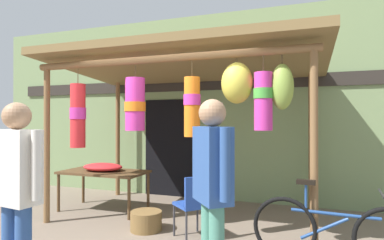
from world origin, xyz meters
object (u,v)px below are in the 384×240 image
object	(u,v)px
flower_heap_on_table	(103,167)
folding_chair	(195,201)
vendor_in_orange	(17,184)
display_table	(104,175)
customer_foreground	(212,182)
parked_bicycle	(334,233)
wicker_basket_by_table	(146,221)

from	to	relation	value
flower_heap_on_table	folding_chair	world-z (taller)	folding_chair
flower_heap_on_table	vendor_in_orange	world-z (taller)	vendor_in_orange
display_table	customer_foreground	bearing A→B (deg)	-39.45
vendor_in_orange	customer_foreground	size ratio (longest dim) A/B	0.98
flower_heap_on_table	customer_foreground	world-z (taller)	customer_foreground
folding_chair	customer_foreground	world-z (taller)	customer_foreground
vendor_in_orange	folding_chair	bearing A→B (deg)	63.56
customer_foreground	folding_chair	bearing A→B (deg)	114.84
flower_heap_on_table	parked_bicycle	world-z (taller)	parked_bicycle
folding_chair	parked_bicycle	xyz separation A→B (m)	(1.65, -0.21, -0.16)
folding_chair	vendor_in_orange	distance (m)	2.18
flower_heap_on_table	customer_foreground	xyz separation A→B (m)	(2.57, -2.11, 0.28)
vendor_in_orange	customer_foreground	distance (m)	1.66
display_table	wicker_basket_by_table	size ratio (longest dim) A/B	3.32
folding_chair	wicker_basket_by_table	world-z (taller)	folding_chair
parked_bicycle	folding_chair	bearing A→B (deg)	172.77
parked_bicycle	vendor_in_orange	distance (m)	3.16
vendor_in_orange	customer_foreground	xyz separation A→B (m)	(1.56, 0.57, 0.02)
parked_bicycle	wicker_basket_by_table	bearing A→B (deg)	172.54
display_table	vendor_in_orange	world-z (taller)	vendor_in_orange
vendor_in_orange	flower_heap_on_table	bearing A→B (deg)	110.74
folding_chair	parked_bicycle	bearing A→B (deg)	-7.23
flower_heap_on_table	folding_chair	size ratio (longest dim) A/B	0.86
flower_heap_on_table	customer_foreground	distance (m)	3.34
wicker_basket_by_table	vendor_in_orange	size ratio (longest dim) A/B	0.26
parked_bicycle	customer_foreground	distance (m)	1.67
folding_chair	parked_bicycle	size ratio (longest dim) A/B	0.48
vendor_in_orange	customer_foreground	world-z (taller)	customer_foreground
display_table	wicker_basket_by_table	xyz separation A→B (m)	(1.17, -0.67, -0.49)
vendor_in_orange	customer_foreground	bearing A→B (deg)	20.09
wicker_basket_by_table	customer_foreground	distance (m)	2.19
wicker_basket_by_table	flower_heap_on_table	bearing A→B (deg)	150.53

